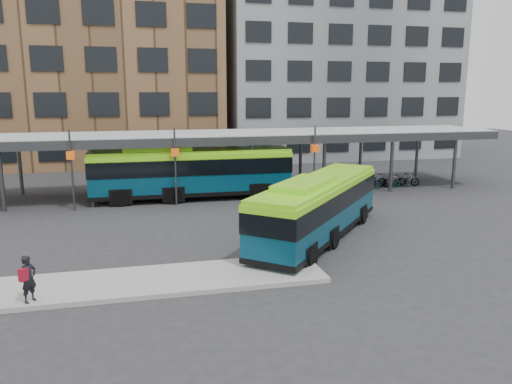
# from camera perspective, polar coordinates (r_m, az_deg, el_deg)

# --- Properties ---
(ground) EXTENTS (120.00, 120.00, 0.00)m
(ground) POSITION_cam_1_polar(r_m,az_deg,el_deg) (22.55, 0.66, -6.54)
(ground) COLOR #28282B
(ground) RESTS_ON ground
(boarding_island) EXTENTS (14.00, 3.00, 0.18)m
(boarding_island) POSITION_cam_1_polar(r_m,az_deg,el_deg) (19.07, -13.49, -10.02)
(boarding_island) COLOR gray
(boarding_island) RESTS_ON ground
(canopy) EXTENTS (40.00, 6.53, 4.80)m
(canopy) POSITION_cam_1_polar(r_m,az_deg,el_deg) (34.19, -4.75, 6.31)
(canopy) COLOR #999B9E
(canopy) RESTS_ON ground
(building_brick) EXTENTS (26.00, 14.00, 22.00)m
(building_brick) POSITION_cam_1_polar(r_m,az_deg,el_deg) (53.14, -19.33, 15.23)
(building_brick) COLOR brown
(building_brick) RESTS_ON ground
(building_grey) EXTENTS (24.00, 14.00, 20.00)m
(building_grey) POSITION_cam_1_polar(r_m,az_deg,el_deg) (56.99, 8.65, 14.43)
(building_grey) COLOR slate
(building_grey) RESTS_ON ground
(bus_front) EXTENTS (9.21, 10.14, 3.12)m
(bus_front) POSITION_cam_1_polar(r_m,az_deg,el_deg) (23.86, 7.16, -1.56)
(bus_front) COLOR #06354A
(bus_front) RESTS_ON ground
(bus_rear) EXTENTS (12.93, 3.07, 3.55)m
(bus_rear) POSITION_cam_1_polar(r_m,az_deg,el_deg) (32.78, -7.46, 2.40)
(bus_rear) COLOR #06354A
(bus_rear) RESTS_ON ground
(pedestrian) EXTENTS (0.65, 0.69, 1.58)m
(pedestrian) POSITION_cam_1_polar(r_m,az_deg,el_deg) (18.07, -24.57, -8.99)
(pedestrian) COLOR black
(pedestrian) RESTS_ON boarding_island
(bike_rack) EXTENTS (4.98, 1.21, 1.01)m
(bike_rack) POSITION_cam_1_polar(r_m,az_deg,el_deg) (37.98, 14.93, 1.23)
(bike_rack) COLOR slate
(bike_rack) RESTS_ON ground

